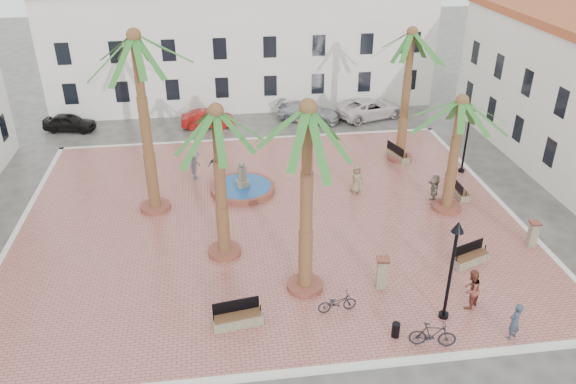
# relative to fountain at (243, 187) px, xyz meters

# --- Properties ---
(ground) EXTENTS (120.00, 120.00, 0.00)m
(ground) POSITION_rel_fountain_xyz_m (1.22, -3.14, -0.41)
(ground) COLOR #56544F
(ground) RESTS_ON ground
(plaza) EXTENTS (26.00, 22.00, 0.15)m
(plaza) POSITION_rel_fountain_xyz_m (1.22, -3.14, -0.34)
(plaza) COLOR #AE6157
(plaza) RESTS_ON ground
(kerb_n) EXTENTS (26.30, 0.30, 0.16)m
(kerb_n) POSITION_rel_fountain_xyz_m (1.22, 7.86, -0.33)
(kerb_n) COLOR silver
(kerb_n) RESTS_ON ground
(kerb_s) EXTENTS (26.30, 0.30, 0.16)m
(kerb_s) POSITION_rel_fountain_xyz_m (1.22, -14.14, -0.33)
(kerb_s) COLOR silver
(kerb_s) RESTS_ON ground
(kerb_e) EXTENTS (0.30, 22.30, 0.16)m
(kerb_e) POSITION_rel_fountain_xyz_m (14.22, -3.14, -0.33)
(kerb_e) COLOR silver
(kerb_e) RESTS_ON ground
(kerb_w) EXTENTS (0.30, 22.30, 0.16)m
(kerb_w) POSITION_rel_fountain_xyz_m (-11.78, -3.14, -0.33)
(kerb_w) COLOR silver
(kerb_w) RESTS_ON ground
(building_north) EXTENTS (30.40, 7.40, 9.50)m
(building_north) POSITION_rel_fountain_xyz_m (1.22, 16.86, 4.35)
(building_north) COLOR white
(building_north) RESTS_ON ground
(fountain) EXTENTS (3.71, 3.71, 1.91)m
(fountain) POSITION_rel_fountain_xyz_m (0.00, 0.00, 0.00)
(fountain) COLOR brown
(fountain) RESTS_ON plaza
(palm_nw) EXTENTS (5.33, 5.33, 9.74)m
(palm_nw) POSITION_rel_fountain_xyz_m (-4.86, -1.37, 8.15)
(palm_nw) COLOR brown
(palm_nw) RESTS_ON plaza
(palm_sw) EXTENTS (5.14, 5.14, 7.55)m
(palm_sw) POSITION_rel_fountain_xyz_m (-1.27, -6.20, 6.09)
(palm_sw) COLOR brown
(palm_sw) RESTS_ON plaza
(palm_s) EXTENTS (5.17, 5.17, 8.64)m
(palm_s) POSITION_rel_fountain_xyz_m (2.11, -9.37, 7.13)
(palm_s) COLOR brown
(palm_s) RESTS_ON plaza
(palm_e) EXTENTS (5.10, 5.10, 6.52)m
(palm_e) POSITION_rel_fountain_xyz_m (10.90, -3.54, 5.11)
(palm_e) COLOR brown
(palm_e) RESTS_ON plaza
(palm_ne) EXTENTS (5.08, 5.08, 8.48)m
(palm_ne) POSITION_rel_fountain_xyz_m (10.38, 3.09, 6.99)
(palm_ne) COLOR brown
(palm_ne) RESTS_ON plaza
(bench_s) EXTENTS (2.07, 0.91, 1.06)m
(bench_s) POSITION_rel_fountain_xyz_m (-0.94, -11.35, 0.04)
(bench_s) COLOR #7A755B
(bench_s) RESTS_ON plaza
(bench_se) EXTENTS (1.98, 1.22, 1.00)m
(bench_se) POSITION_rel_fountain_xyz_m (10.02, -8.59, 0.02)
(bench_se) COLOR #7A755B
(bench_se) RESTS_ON plaza
(bench_e) EXTENTS (0.58, 1.84, 0.97)m
(bench_e) POSITION_rel_fountain_xyz_m (12.17, -2.17, 0.01)
(bench_e) COLOR #7A755B
(bench_e) RESTS_ON plaza
(bench_ne) EXTENTS (1.11, 2.02, 1.02)m
(bench_ne) POSITION_rel_fountain_xyz_m (10.25, 3.15, 0.03)
(bench_ne) COLOR #7A755B
(bench_ne) RESTS_ON plaza
(lamppost_s) EXTENTS (0.49, 0.49, 4.53)m
(lamppost_s) POSITION_rel_fountain_xyz_m (7.40, -12.03, 2.81)
(lamppost_s) COLOR black
(lamppost_s) RESTS_ON plaza
(lamppost_e) EXTENTS (0.48, 0.48, 4.37)m
(lamppost_e) POSITION_rel_fountain_xyz_m (13.62, 0.77, 2.70)
(lamppost_e) COLOR black
(lamppost_e) RESTS_ON plaza
(bollard_se) EXTENTS (0.62, 0.62, 1.50)m
(bollard_se) POSITION_rel_fountain_xyz_m (5.42, -9.76, 0.52)
(bollard_se) COLOR #7A755B
(bollard_se) RESTS_ON plaza
(bollard_n) EXTENTS (0.53, 0.53, 1.38)m
(bollard_n) POSITION_rel_fountain_xyz_m (4.53, 7.26, 0.46)
(bollard_n) COLOR #7A755B
(bollard_n) RESTS_ON plaza
(bollard_e) EXTENTS (0.49, 0.49, 1.32)m
(bollard_e) POSITION_rel_fountain_xyz_m (13.62, -7.57, 0.43)
(bollard_e) COLOR #7A755B
(bollard_e) RESTS_ON plaza
(litter_bin) EXTENTS (0.32, 0.32, 0.62)m
(litter_bin) POSITION_rel_fountain_xyz_m (5.10, -12.86, 0.05)
(litter_bin) COLOR black
(litter_bin) RESTS_ON plaza
(cyclist_a) EXTENTS (0.70, 0.60, 1.62)m
(cyclist_a) POSITION_rel_fountain_xyz_m (9.55, -13.54, 0.55)
(cyclist_a) COLOR #2F3849
(cyclist_a) RESTS_ON plaza
(bicycle_a) EXTENTS (1.68, 0.72, 0.86)m
(bicycle_a) POSITION_rel_fountain_xyz_m (3.17, -11.08, 0.17)
(bicycle_a) COLOR black
(bicycle_a) RESTS_ON plaza
(cyclist_b) EXTENTS (1.11, 1.08, 1.81)m
(cyclist_b) POSITION_rel_fountain_xyz_m (8.66, -11.56, 0.64)
(cyclist_b) COLOR brown
(cyclist_b) RESTS_ON plaza
(bicycle_b) EXTENTS (1.86, 0.90, 1.08)m
(bicycle_b) POSITION_rel_fountain_xyz_m (6.32, -13.54, 0.28)
(bicycle_b) COLOR black
(bicycle_b) RESTS_ON plaza
(pedestrian_fountain_a) EXTENTS (0.93, 0.71, 1.70)m
(pedestrian_fountain_a) POSITION_rel_fountain_xyz_m (6.45, -0.98, 0.59)
(pedestrian_fountain_a) COLOR #7A694A
(pedestrian_fountain_a) RESTS_ON plaza
(pedestrian_fountain_b) EXTENTS (1.16, 0.62, 1.88)m
(pedestrian_fountain_b) POSITION_rel_fountain_xyz_m (-1.37, 1.62, 0.68)
(pedestrian_fountain_b) COLOR #2F3953
(pedestrian_fountain_b) RESTS_ON plaza
(pedestrian_north) EXTENTS (1.06, 1.33, 1.80)m
(pedestrian_north) POSITION_rel_fountain_xyz_m (-2.69, 2.02, 0.64)
(pedestrian_north) COLOR #56575D
(pedestrian_north) RESTS_ON plaza
(pedestrian_east) EXTENTS (0.76, 1.59, 1.64)m
(pedestrian_east) POSITION_rel_fountain_xyz_m (10.46, -2.67, 0.56)
(pedestrian_east) COLOR #7B6D5D
(pedestrian_east) RESTS_ON plaza
(car_black) EXTENTS (3.95, 2.22, 1.27)m
(car_black) POSITION_rel_fountain_xyz_m (-11.90, 11.52, 0.22)
(car_black) COLOR black
(car_black) RESTS_ON ground
(car_red) EXTENTS (3.86, 1.35, 1.27)m
(car_red) POSITION_rel_fountain_xyz_m (-1.89, 10.87, 0.23)
(car_red) COLOR maroon
(car_red) RESTS_ON ground
(car_silver) EXTENTS (5.17, 3.76, 1.39)m
(car_silver) POSITION_rel_fountain_xyz_m (5.79, 11.16, 0.29)
(car_silver) COLOR #A3A5AC
(car_silver) RESTS_ON ground
(car_white) EXTENTS (5.77, 3.93, 1.47)m
(car_white) POSITION_rel_fountain_xyz_m (10.65, 11.21, 0.32)
(car_white) COLOR white
(car_white) RESTS_ON ground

